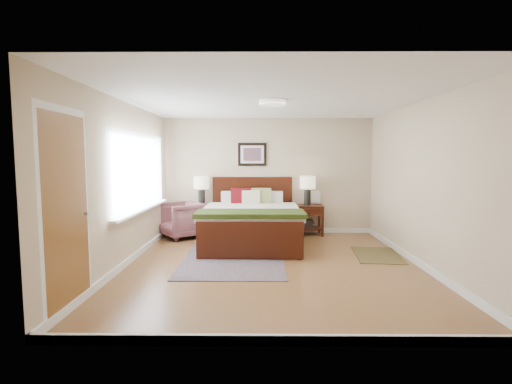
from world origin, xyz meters
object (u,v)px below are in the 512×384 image
(nightstand_left, at_px, (202,211))
(lamp_right, at_px, (308,185))
(bed, at_px, (251,215))
(nightstand_right, at_px, (307,217))
(rug_persian, at_px, (234,258))
(armchair, at_px, (182,220))
(lamp_left, at_px, (202,185))

(nightstand_left, distance_m, lamp_right, 2.33)
(bed, distance_m, nightstand_right, 1.48)
(bed, height_order, rug_persian, bed)
(bed, bearing_deg, lamp_right, 36.60)
(lamp_right, bearing_deg, armchair, -173.27)
(nightstand_right, xyz_separation_m, lamp_left, (-2.26, 0.01, 0.68))
(nightstand_right, distance_m, lamp_left, 2.36)
(lamp_right, bearing_deg, bed, -143.40)
(nightstand_left, distance_m, rug_persian, 2.14)
(bed, relative_size, nightstand_right, 3.48)
(bed, relative_size, armchair, 2.80)
(nightstand_right, xyz_separation_m, lamp_right, (-0.00, 0.01, 0.68))
(nightstand_right, xyz_separation_m, armchair, (-2.63, -0.30, -0.02))
(nightstand_right, bearing_deg, rug_persian, -127.08)
(bed, xyz_separation_m, nightstand_right, (1.18, 0.87, -0.17))
(nightstand_left, bearing_deg, lamp_left, 90.00)
(rug_persian, bearing_deg, nightstand_left, 112.79)
(bed, distance_m, lamp_left, 1.48)
(bed, height_order, lamp_left, lamp_left)
(nightstand_right, height_order, armchair, armchair)
(nightstand_left, height_order, nightstand_right, nightstand_right)
(bed, xyz_separation_m, armchair, (-1.45, 0.57, -0.19))
(nightstand_left, distance_m, armchair, 0.49)
(nightstand_left, bearing_deg, lamp_right, 0.55)
(lamp_right, xyz_separation_m, rug_persian, (-1.45, -1.94, -1.06))
(armchair, height_order, rug_persian, armchair)
(nightstand_left, height_order, rug_persian, nightstand_left)
(nightstand_right, relative_size, lamp_left, 1.06)
(bed, bearing_deg, rug_persian, -104.31)
(nightstand_right, height_order, lamp_left, lamp_left)
(lamp_left, bearing_deg, rug_persian, -67.30)
(lamp_left, height_order, lamp_right, lamp_right)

